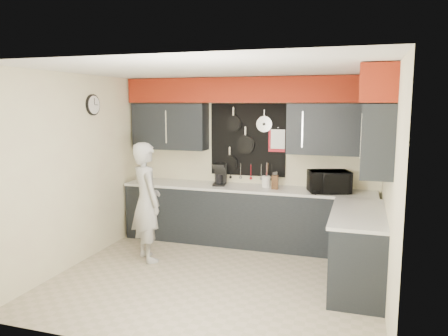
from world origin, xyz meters
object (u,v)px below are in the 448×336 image
(knife_block, at_px, (275,182))
(coffee_maker, at_px, (220,174))
(utensil_crock, at_px, (266,181))
(person, at_px, (146,202))
(microwave, at_px, (329,182))

(knife_block, relative_size, coffee_maker, 0.61)
(utensil_crock, bearing_deg, person, -141.33)
(utensil_crock, xyz_separation_m, coffee_maker, (-0.73, -0.07, 0.09))
(microwave, height_order, person, person)
(utensil_crock, relative_size, coffee_maker, 0.50)
(knife_block, height_order, coffee_maker, coffee_maker)
(coffee_maker, bearing_deg, person, -133.84)
(person, bearing_deg, knife_block, -106.03)
(utensil_crock, bearing_deg, knife_block, -37.29)
(microwave, bearing_deg, knife_block, 160.00)
(person, bearing_deg, coffee_maker, -82.24)
(knife_block, bearing_deg, person, -151.17)
(microwave, xyz_separation_m, knife_block, (-0.79, 0.01, -0.05))
(utensil_crock, xyz_separation_m, person, (-1.45, -1.16, -0.17))
(microwave, relative_size, knife_block, 2.75)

